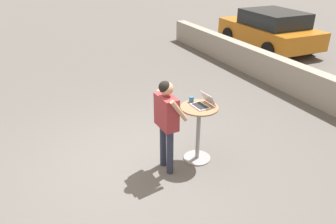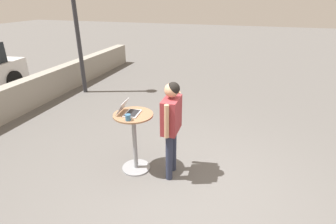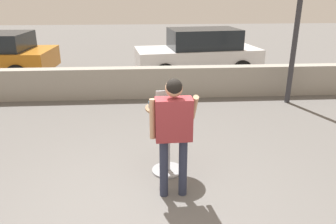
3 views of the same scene
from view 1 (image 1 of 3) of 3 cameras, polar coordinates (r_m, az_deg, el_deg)
name	(u,v)px [view 1 (image 1 of 3)]	position (r m, az deg, el deg)	size (l,w,h in m)	color
ground_plane	(138,163)	(5.81, -5.18, -8.76)	(50.00, 50.00, 0.00)	#5B5956
pavement_kerb	(333,95)	(8.30, 26.79, 2.63)	(14.81, 0.35, 0.77)	gray
cafe_table	(198,128)	(5.59, 5.31, -2.86)	(0.63, 0.63, 1.02)	gray
laptop	(203,103)	(5.42, 6.13, 1.51)	(0.33, 0.34, 0.21)	#B7BABF
coffee_mug	(191,99)	(5.55, 4.11, 2.20)	(0.12, 0.08, 0.09)	#336084
standing_person	(166,116)	(5.12, -0.27, -0.63)	(0.59, 0.36, 1.59)	#282D42
parked_car_further_down	(270,29)	(12.83, 17.30, 13.56)	(3.90, 2.11, 1.40)	#B76B19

